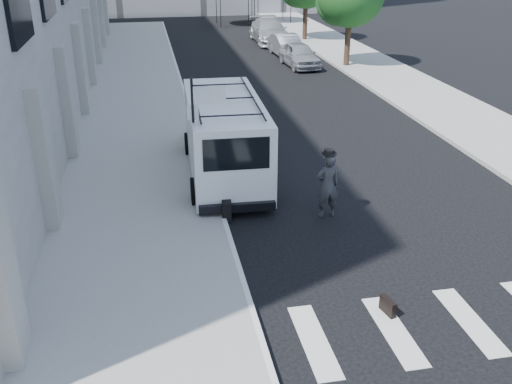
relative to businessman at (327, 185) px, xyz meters
name	(u,v)px	position (x,y,z in m)	size (l,w,h in m)	color
ground	(319,255)	(-0.79, -2.00, -0.90)	(120.00, 120.00, 0.00)	black
sidewalk_left	(137,93)	(-5.04, 14.00, -0.82)	(4.50, 48.00, 0.15)	gray
sidewalk_right	(369,65)	(8.21, 18.00, -0.82)	(4.00, 56.00, 0.15)	gray
sign_pole	(202,115)	(-3.15, 1.20, 1.76)	(1.03, 0.07, 3.50)	black
businessman	(327,185)	(0.00, 0.00, 0.00)	(0.65, 0.43, 1.80)	#323234
briefcase	(388,306)	(-0.10, -4.45, -0.73)	(0.12, 0.44, 0.34)	black
suitcase	(227,210)	(-2.69, 0.25, -0.60)	(0.29, 0.42, 1.11)	black
cargo_van	(224,136)	(-2.28, 3.47, 0.38)	(2.53, 6.69, 2.47)	white
parked_car_a	(299,55)	(4.21, 18.70, -0.22)	(1.60, 3.99, 1.36)	#989A9F
parked_car_b	(287,46)	(4.21, 21.76, -0.23)	(1.42, 4.08, 1.34)	slate
parked_car_c	(269,31)	(4.21, 26.87, -0.10)	(2.24, 5.52, 1.60)	#A0A3A7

